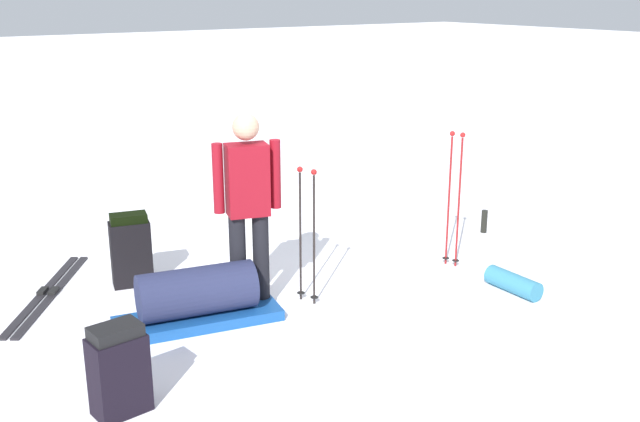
% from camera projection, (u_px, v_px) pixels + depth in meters
% --- Properties ---
extents(ground_plane, '(80.00, 80.00, 0.00)m').
position_uv_depth(ground_plane, '(320.00, 282.00, 6.95)').
color(ground_plane, white).
extents(skier_standing, '(0.31, 0.55, 1.70)m').
position_uv_depth(skier_standing, '(248.00, 203.00, 6.10)').
color(skier_standing, black).
rests_on(skier_standing, ground_plane).
extents(ski_pair_near, '(1.61, 1.17, 0.05)m').
position_uv_depth(ski_pair_near, '(48.00, 293.00, 6.66)').
color(ski_pair_near, black).
rests_on(ski_pair_near, ground_plane).
extents(backpack_large_dark, '(0.29, 0.40, 0.69)m').
position_uv_depth(backpack_large_dark, '(131.00, 250.00, 6.79)').
color(backpack_large_dark, black).
rests_on(backpack_large_dark, ground_plane).
extents(backpack_bright, '(0.26, 0.37, 0.62)m').
position_uv_depth(backpack_bright, '(119.00, 370.00, 4.73)').
color(backpack_bright, black).
rests_on(backpack_bright, ground_plane).
extents(ski_poles_planted_near, '(0.18, 0.10, 1.35)m').
position_uv_depth(ski_poles_planted_near, '(454.00, 193.00, 7.15)').
color(ski_poles_planted_near, maroon).
rests_on(ski_poles_planted_near, ground_plane).
extents(ski_poles_planted_far, '(0.22, 0.11, 1.22)m').
position_uv_depth(ski_poles_planted_far, '(307.00, 229.00, 6.31)').
color(ski_poles_planted_far, black).
rests_on(ski_poles_planted_far, ground_plane).
extents(gear_sled, '(0.72, 1.42, 0.49)m').
position_uv_depth(gear_sled, '(197.00, 298.00, 6.02)').
color(gear_sled, '#15478F').
rests_on(gear_sled, ground_plane).
extents(sleeping_mat_rolled, '(0.55, 0.19, 0.18)m').
position_uv_depth(sleeping_mat_rolled, '(513.00, 283.00, 6.68)').
color(sleeping_mat_rolled, teal).
rests_on(sleeping_mat_rolled, ground_plane).
extents(thermos_bottle, '(0.07, 0.07, 0.26)m').
position_uv_depth(thermos_bottle, '(484.00, 221.00, 8.31)').
color(thermos_bottle, black).
rests_on(thermos_bottle, ground_plane).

